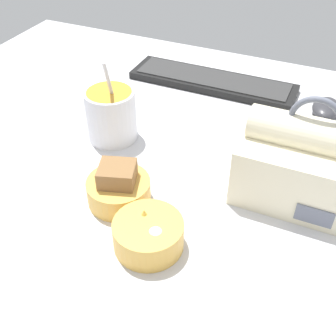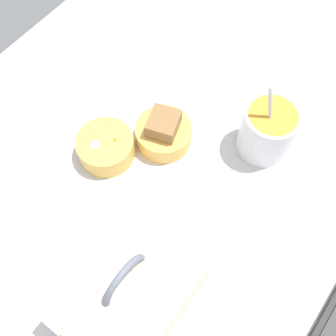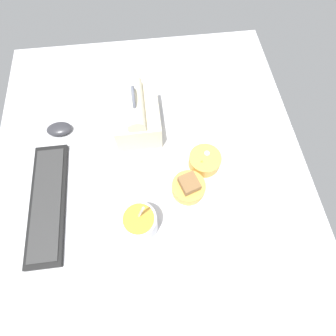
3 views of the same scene
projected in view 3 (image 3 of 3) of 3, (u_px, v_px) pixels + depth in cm
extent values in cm
cube|color=silver|center=(152.00, 182.00, 90.85)|extent=(140.00, 110.00, 2.00)
cube|color=black|center=(48.00, 202.00, 85.75)|extent=(41.50, 11.14, 1.80)
cube|color=#333333|center=(47.00, 201.00, 84.80)|extent=(38.18, 9.13, 0.30)
cube|color=#EFE5C1|center=(137.00, 117.00, 94.61)|extent=(21.36, 15.82, 10.91)
cylinder|color=#EFE5C1|center=(135.00, 104.00, 88.17)|extent=(20.29, 6.00, 6.00)
cube|color=slate|center=(158.00, 111.00, 98.81)|extent=(5.98, 0.30, 3.27)
torus|color=slate|center=(134.00, 99.00, 85.73)|extent=(8.48, 1.00, 8.48)
cylinder|color=silver|center=(140.00, 223.00, 78.32)|extent=(10.23, 10.23, 10.72)
cylinder|color=gold|center=(139.00, 219.00, 73.74)|extent=(9.00, 9.00, 0.60)
cylinder|color=silver|center=(140.00, 215.00, 72.77)|extent=(0.70, 3.66, 12.13)
cylinder|color=#EAB24C|center=(188.00, 188.00, 86.51)|extent=(11.01, 11.01, 4.34)
cube|color=olive|center=(189.00, 185.00, 84.34)|extent=(7.46, 7.11, 6.08)
cylinder|color=#EAB24C|center=(205.00, 161.00, 90.51)|extent=(10.98, 10.98, 4.77)
ellipsoid|color=white|center=(207.00, 155.00, 90.31)|extent=(2.99, 2.99, 3.51)
cone|color=#EFBC47|center=(201.00, 163.00, 88.67)|extent=(4.96, 4.96, 4.06)
sphere|color=black|center=(214.00, 159.00, 90.88)|extent=(1.32, 1.32, 1.32)
sphere|color=black|center=(212.00, 158.00, 91.04)|extent=(1.32, 1.32, 1.32)
sphere|color=black|center=(210.00, 158.00, 91.03)|extent=(1.32, 1.32, 1.32)
sphere|color=black|center=(208.00, 159.00, 90.84)|extent=(1.32, 1.32, 1.32)
ellipsoid|color=#333338|center=(59.00, 129.00, 97.14)|extent=(6.13, 9.25, 2.92)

